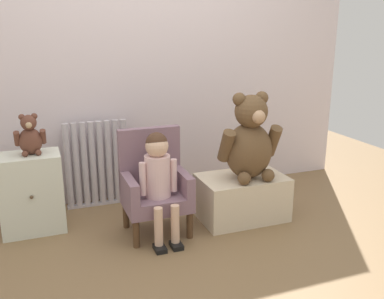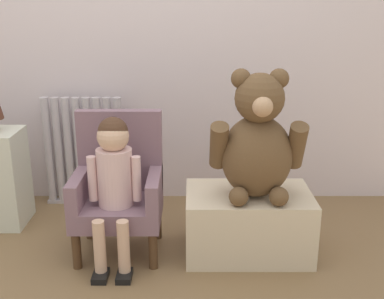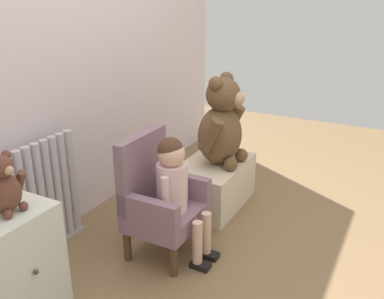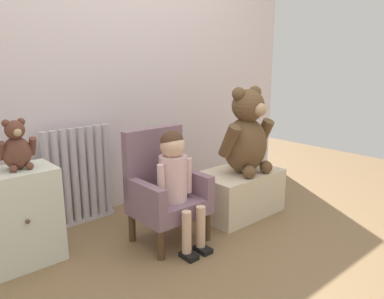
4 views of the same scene
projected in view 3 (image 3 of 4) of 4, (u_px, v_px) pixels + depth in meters
name	position (u px, v px, depth m)	size (l,w,h in m)	color
ground_plane	(233.00, 266.00, 2.41)	(6.00, 6.00, 0.00)	brown
back_wall	(57.00, 36.00, 2.48)	(3.80, 0.05, 2.40)	silver
radiator	(46.00, 197.00, 2.45)	(0.50, 0.05, 0.68)	#B9B2B9
small_dresser	(13.00, 267.00, 1.95)	(0.41, 0.30, 0.55)	silver
child_armchair	(159.00, 199.00, 2.45)	(0.43, 0.37, 0.71)	slate
child_figure	(175.00, 182.00, 2.35)	(0.25, 0.35, 0.72)	beige
low_bench	(213.00, 184.00, 3.03)	(0.62, 0.40, 0.32)	beige
large_teddy_bear	(221.00, 125.00, 2.88)	(0.45, 0.32, 0.62)	brown
small_teddy_bear	(4.00, 187.00, 1.83)	(0.20, 0.14, 0.27)	brown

